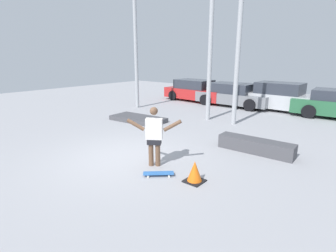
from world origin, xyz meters
The scene contains 11 objects.
ground_plane centered at (0.00, 0.00, 0.00)m, with size 36.00×36.00×0.00m, color #9E9EA3.
skateboarder centered at (1.07, 0.13, 0.88)m, with size 1.25×0.91×1.61m.
skateboard centered at (1.58, -0.27, 0.06)m, with size 0.70×0.67×0.08m.
grind_box centered at (2.77, 2.86, 0.21)m, with size 2.27×0.52×0.42m, color #47474C.
manual_pad centered at (-2.95, 3.37, 0.10)m, with size 2.57×1.16×0.20m, color #47474C.
canopy_support_left centered at (-3.01, 5.67, 4.07)m, with size 4.92×0.20×6.93m.
canopy_support_right centered at (3.01, 5.67, 4.07)m, with size 4.92×0.20×6.93m.
parked_car_red centered at (-4.12, 9.75, 0.67)m, with size 4.32×2.03×1.39m.
parked_car_grey centered at (-1.36, 9.69, 0.65)m, with size 4.39×1.96×1.34m.
parked_car_silver centered at (1.25, 10.06, 0.72)m, with size 4.24×1.91×1.51m.
traffic_cone centered at (2.44, 0.04, 0.25)m, with size 0.44×0.44×0.51m.
Camera 1 is at (5.57, -4.70, 2.86)m, focal length 28.00 mm.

